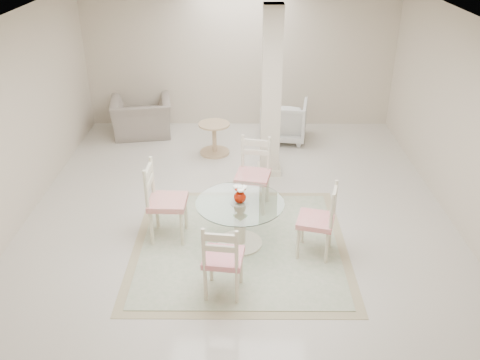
{
  "coord_description": "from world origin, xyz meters",
  "views": [
    {
      "loc": [
        0.05,
        -6.29,
        3.84
      ],
      "look_at": [
        0.02,
        -0.62,
        0.85
      ],
      "focal_mm": 38.0,
      "sensor_mm": 36.0,
      "label": 1
    }
  ],
  "objects_px": {
    "red_vase": "(240,194)",
    "dining_chair_north": "(254,168)",
    "dining_chair_west": "(161,196)",
    "recliner_taupe": "(142,117)",
    "dining_table": "(240,224)",
    "column": "(271,94)",
    "dining_chair_east": "(322,216)",
    "dining_chair_south": "(222,255)",
    "side_table": "(214,140)",
    "armchair_white": "(284,120)"
  },
  "relations": [
    {
      "from": "dining_table",
      "to": "dining_chair_east",
      "type": "bearing_deg",
      "value": -11.12
    },
    {
      "from": "recliner_taupe",
      "to": "armchair_white",
      "type": "relative_size",
      "value": 1.32
    },
    {
      "from": "dining_table",
      "to": "dining_chair_north",
      "type": "height_order",
      "value": "dining_chair_north"
    },
    {
      "from": "column",
      "to": "recliner_taupe",
      "type": "xyz_separation_m",
      "value": [
        -2.38,
        1.59,
        -0.99
      ]
    },
    {
      "from": "dining_chair_north",
      "to": "dining_chair_south",
      "type": "relative_size",
      "value": 1.09
    },
    {
      "from": "dining_chair_east",
      "to": "dining_chair_north",
      "type": "bearing_deg",
      "value": -131.14
    },
    {
      "from": "dining_chair_west",
      "to": "recliner_taupe",
      "type": "xyz_separation_m",
      "value": [
        -0.9,
        3.53,
        -0.27
      ]
    },
    {
      "from": "recliner_taupe",
      "to": "dining_chair_north",
      "type": "bearing_deg",
      "value": 118.46
    },
    {
      "from": "dining_chair_south",
      "to": "recliner_taupe",
      "type": "relative_size",
      "value": 0.96
    },
    {
      "from": "dining_table",
      "to": "dining_chair_east",
      "type": "height_order",
      "value": "dining_chair_east"
    },
    {
      "from": "dining_chair_east",
      "to": "dining_chair_west",
      "type": "xyz_separation_m",
      "value": [
        -2.01,
        0.38,
        0.06
      ]
    },
    {
      "from": "side_table",
      "to": "recliner_taupe",
      "type": "bearing_deg",
      "value": 149.2
    },
    {
      "from": "dining_table",
      "to": "recliner_taupe",
      "type": "xyz_separation_m",
      "value": [
        -1.91,
        3.71,
        0.04
      ]
    },
    {
      "from": "dining_chair_west",
      "to": "dining_chair_south",
      "type": "distance_m",
      "value": 1.44
    },
    {
      "from": "dining_table",
      "to": "dining_chair_north",
      "type": "xyz_separation_m",
      "value": [
        0.19,
        1.01,
        0.29
      ]
    },
    {
      "from": "dining_chair_north",
      "to": "dining_chair_west",
      "type": "bearing_deg",
      "value": -134.19
    },
    {
      "from": "armchair_white",
      "to": "dining_table",
      "type": "bearing_deg",
      "value": 85.94
    },
    {
      "from": "dining_chair_east",
      "to": "recliner_taupe",
      "type": "height_order",
      "value": "dining_chair_east"
    },
    {
      "from": "column",
      "to": "dining_chair_south",
      "type": "distance_m",
      "value": 3.28
    },
    {
      "from": "red_vase",
      "to": "dining_chair_north",
      "type": "bearing_deg",
      "value": 79.17
    },
    {
      "from": "dining_table",
      "to": "dining_chair_east",
      "type": "distance_m",
      "value": 1.05
    },
    {
      "from": "dining_chair_west",
      "to": "dining_chair_south",
      "type": "height_order",
      "value": "dining_chair_west"
    },
    {
      "from": "dining_chair_west",
      "to": "red_vase",
      "type": "bearing_deg",
      "value": -98.27
    },
    {
      "from": "red_vase",
      "to": "recliner_taupe",
      "type": "bearing_deg",
      "value": 117.22
    },
    {
      "from": "recliner_taupe",
      "to": "armchair_white",
      "type": "bearing_deg",
      "value": 166.45
    },
    {
      "from": "red_vase",
      "to": "dining_chair_north",
      "type": "height_order",
      "value": "dining_chair_north"
    },
    {
      "from": "dining_chair_south",
      "to": "armchair_white",
      "type": "relative_size",
      "value": 1.27
    },
    {
      "from": "red_vase",
      "to": "side_table",
      "type": "relative_size",
      "value": 0.41
    },
    {
      "from": "red_vase",
      "to": "side_table",
      "type": "xyz_separation_m",
      "value": [
        -0.47,
        2.85,
        -0.49
      ]
    },
    {
      "from": "dining_chair_west",
      "to": "recliner_taupe",
      "type": "relative_size",
      "value": 1.08
    },
    {
      "from": "dining_chair_east",
      "to": "armchair_white",
      "type": "relative_size",
      "value": 1.29
    },
    {
      "from": "dining_chair_north",
      "to": "dining_chair_south",
      "type": "height_order",
      "value": "dining_chair_north"
    },
    {
      "from": "dining_chair_north",
      "to": "armchair_white",
      "type": "height_order",
      "value": "dining_chair_north"
    },
    {
      "from": "dining_chair_north",
      "to": "armchair_white",
      "type": "xyz_separation_m",
      "value": [
        0.62,
        2.5,
        -0.23
      ]
    },
    {
      "from": "red_vase",
      "to": "dining_chair_south",
      "type": "distance_m",
      "value": 1.04
    },
    {
      "from": "dining_chair_west",
      "to": "dining_chair_north",
      "type": "bearing_deg",
      "value": -53.66
    },
    {
      "from": "dining_chair_south",
      "to": "dining_chair_east",
      "type": "bearing_deg",
      "value": -138.61
    },
    {
      "from": "column",
      "to": "dining_chair_south",
      "type": "xyz_separation_m",
      "value": [
        -0.66,
        -3.12,
        -0.79
      ]
    },
    {
      "from": "column",
      "to": "recliner_taupe",
      "type": "distance_m",
      "value": 3.03
    },
    {
      "from": "dining_table",
      "to": "armchair_white",
      "type": "bearing_deg",
      "value": 76.96
    },
    {
      "from": "dining_chair_north",
      "to": "dining_chair_west",
      "type": "height_order",
      "value": "dining_chair_west"
    },
    {
      "from": "dining_chair_west",
      "to": "side_table",
      "type": "relative_size",
      "value": 2.09
    },
    {
      "from": "dining_table",
      "to": "side_table",
      "type": "height_order",
      "value": "dining_table"
    },
    {
      "from": "column",
      "to": "dining_chair_west",
      "type": "bearing_deg",
      "value": -127.52
    },
    {
      "from": "dining_chair_north",
      "to": "recliner_taupe",
      "type": "height_order",
      "value": "dining_chair_north"
    },
    {
      "from": "dining_chair_north",
      "to": "armchair_white",
      "type": "distance_m",
      "value": 2.59
    },
    {
      "from": "dining_chair_east",
      "to": "dining_chair_west",
      "type": "height_order",
      "value": "dining_chair_west"
    },
    {
      "from": "column",
      "to": "recliner_taupe",
      "type": "relative_size",
      "value": 2.43
    },
    {
      "from": "red_vase",
      "to": "dining_chair_north",
      "type": "distance_m",
      "value": 1.04
    },
    {
      "from": "column",
      "to": "red_vase",
      "type": "xyz_separation_m",
      "value": [
        -0.47,
        -2.12,
        -0.59
      ]
    }
  ]
}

